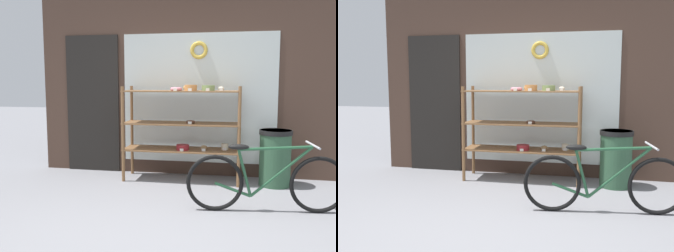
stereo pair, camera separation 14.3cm
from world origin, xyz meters
TOP-DOWN VIEW (x-y plane):
  - ground_plane at (0.00, 0.00)m, footprint 30.00×30.00m
  - storefront_facade at (-0.04, 2.26)m, footprint 4.51×0.13m
  - display_case at (0.04, 1.88)m, footprint 1.64×0.49m
  - bicycle at (1.09, 0.76)m, footprint 1.71×0.46m
  - trash_bin at (1.28, 1.84)m, footprint 0.44×0.44m

SIDE VIEW (x-z plane):
  - ground_plane at x=0.00m, z-range 0.00..0.00m
  - bicycle at x=1.09m, z-range -0.04..0.71m
  - trash_bin at x=1.28m, z-range 0.03..0.79m
  - display_case at x=0.04m, z-range 0.16..1.52m
  - storefront_facade at x=-0.04m, z-range -0.06..3.60m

